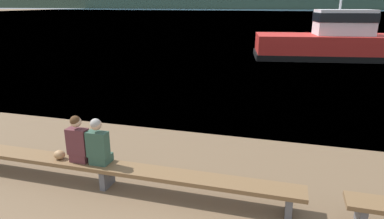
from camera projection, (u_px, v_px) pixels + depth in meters
name	position (u px, v px, depth m)	size (l,w,h in m)	color
water_surface	(286.00, 13.00, 120.07)	(240.00, 240.00, 0.00)	#426B8E
far_shoreline	(289.00, 4.00, 182.20)	(600.00, 12.00, 5.29)	#2D3D2D
bench_main	(106.00, 168.00, 6.96)	(7.82, 0.51, 0.49)	brown
person_left	(78.00, 141.00, 6.96)	(0.43, 0.39, 1.00)	#56282D
person_right	(98.00, 144.00, 6.84)	(0.43, 0.39, 0.99)	#2D4C3D
shopping_bag	(59.00, 155.00, 7.17)	(0.24, 0.21, 0.19)	#9E754C
tugboat_red	(335.00, 43.00, 22.81)	(10.72, 5.24, 5.50)	red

